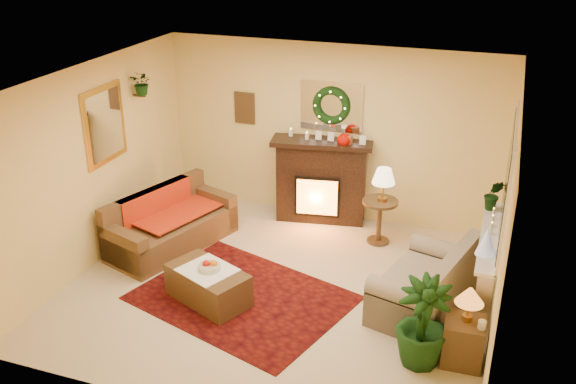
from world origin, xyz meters
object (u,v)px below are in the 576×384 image
(fireplace, at_px, (321,185))
(side_table_round, at_px, (379,221))
(end_table_square, at_px, (463,340))
(coffee_table, at_px, (208,285))
(loveseat, at_px, (424,277))
(sofa, at_px, (171,218))

(fireplace, bearing_deg, side_table_round, -34.42)
(end_table_square, xyz_separation_m, coffee_table, (-2.95, 0.16, -0.06))
(side_table_round, distance_m, end_table_square, 2.66)
(loveseat, bearing_deg, fireplace, 148.31)
(loveseat, relative_size, side_table_round, 2.23)
(fireplace, height_order, loveseat, fireplace)
(fireplace, relative_size, coffee_table, 1.31)
(side_table_round, bearing_deg, fireplace, 155.33)
(sofa, bearing_deg, loveseat, 12.37)
(fireplace, height_order, side_table_round, fireplace)
(sofa, bearing_deg, fireplace, 60.39)
(coffee_table, bearing_deg, fireplace, 100.22)
(sofa, xyz_separation_m, fireplace, (1.68, 1.51, 0.12))
(sofa, relative_size, loveseat, 1.28)
(side_table_round, bearing_deg, coffee_table, -126.91)
(loveseat, height_order, coffee_table, loveseat)
(loveseat, bearing_deg, end_table_square, -43.19)
(coffee_table, bearing_deg, sofa, 158.84)
(fireplace, xyz_separation_m, side_table_round, (0.97, -0.45, -0.22))
(sofa, height_order, side_table_round, sofa)
(loveseat, distance_m, coffee_table, 2.52)
(sofa, height_order, coffee_table, sofa)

